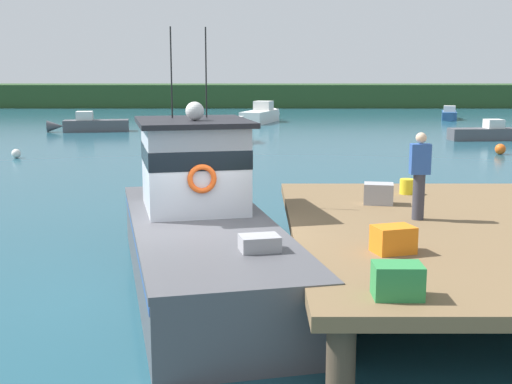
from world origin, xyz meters
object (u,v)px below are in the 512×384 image
(moored_boat_near_channel, at_px, (229,134))
(moored_boat_far_right, at_px, (486,133))
(deckhand_by_the_boat, at_px, (418,174))
(moored_boat_mid_harbor, at_px, (260,115))
(mooring_buoy_inshore, at_px, (15,154))
(moored_boat_outer_mooring, at_px, (448,115))
(moored_boat_off_the_point, at_px, (89,125))
(crate_stack_mid_dock, at_px, (392,239))
(crate_single_by_cleat, at_px, (377,194))
(crate_single_far, at_px, (396,281))
(mooring_buoy_outer, at_px, (499,149))
(main_fishing_boat, at_px, (198,226))
(bait_bucket, at_px, (405,186))

(moored_boat_near_channel, bearing_deg, moored_boat_far_right, 6.77)
(deckhand_by_the_boat, relative_size, moored_boat_mid_harbor, 0.26)
(deckhand_by_the_boat, xyz_separation_m, mooring_buoy_inshore, (-13.93, 17.93, -1.85))
(moored_boat_outer_mooring, distance_m, moored_boat_off_the_point, 28.44)
(crate_stack_mid_dock, bearing_deg, deckhand_by_the_boat, 68.04)
(crate_single_by_cleat, bearing_deg, moored_boat_near_channel, 99.91)
(crate_single_by_cleat, relative_size, moored_boat_near_channel, 0.10)
(crate_single_far, height_order, moored_boat_mid_harbor, crate_single_far)
(moored_boat_outer_mooring, height_order, moored_boat_far_right, moored_boat_far_right)
(deckhand_by_the_boat, distance_m, moored_boat_near_channel, 24.53)
(mooring_buoy_outer, bearing_deg, crate_single_far, -112.65)
(moored_boat_off_the_point, bearing_deg, mooring_buoy_inshore, -90.69)
(crate_single_far, xyz_separation_m, moored_boat_mid_harbor, (-1.30, 43.24, -0.86))
(deckhand_by_the_boat, height_order, moored_boat_off_the_point, deckhand_by_the_boat)
(main_fishing_boat, xyz_separation_m, moored_boat_mid_harbor, (1.53, 38.60, -0.46))
(moored_boat_near_channel, bearing_deg, main_fishing_boat, -89.28)
(moored_boat_near_channel, relative_size, mooring_buoy_inshore, 13.93)
(moored_boat_off_the_point, bearing_deg, moored_boat_far_right, -12.58)
(bait_bucket, distance_m, moored_boat_off_the_point, 31.88)
(moored_boat_near_channel, bearing_deg, bait_bucket, -77.41)
(crate_single_far, distance_m, moored_boat_far_right, 32.29)
(moored_boat_mid_harbor, height_order, moored_boat_near_channel, moored_boat_mid_harbor)
(crate_single_far, bearing_deg, moored_boat_mid_harbor, 91.73)
(bait_bucket, xyz_separation_m, moored_boat_outer_mooring, (12.20, 39.28, -0.99))
(crate_stack_mid_dock, distance_m, moored_boat_near_channel, 26.62)
(crate_single_far, bearing_deg, main_fishing_boat, 121.36)
(crate_single_by_cleat, distance_m, moored_boat_near_channel, 22.97)
(crate_stack_mid_dock, xyz_separation_m, moored_boat_far_right, (11.13, 28.11, -1.00))
(moored_boat_far_right, bearing_deg, crate_stack_mid_dock, -111.60)
(moored_boat_outer_mooring, bearing_deg, crate_single_far, -106.70)
(bait_bucket, xyz_separation_m, mooring_buoy_inshore, (-14.31, 15.33, -1.16))
(main_fishing_boat, distance_m, moored_boat_outer_mooring, 44.81)
(moored_boat_mid_harbor, xyz_separation_m, moored_boat_near_channel, (-1.83, -14.82, -0.05))
(moored_boat_mid_harbor, distance_m, mooring_buoy_inshore, 23.84)
(deckhand_by_the_boat, height_order, moored_boat_outer_mooring, deckhand_by_the_boat)
(deckhand_by_the_boat, xyz_separation_m, moored_boat_near_channel, (-4.42, 24.07, -1.56))
(crate_single_far, distance_m, moored_boat_near_channel, 28.61)
(main_fishing_boat, bearing_deg, moored_boat_off_the_point, 107.36)
(deckhand_by_the_boat, relative_size, moored_boat_near_channel, 0.28)
(crate_stack_mid_dock, bearing_deg, mooring_buoy_outer, 66.25)
(main_fishing_boat, bearing_deg, crate_single_by_cleat, 17.74)
(crate_single_by_cleat, distance_m, moored_boat_far_right, 26.60)
(crate_stack_mid_dock, bearing_deg, moored_boat_off_the_point, 111.00)
(moored_boat_outer_mooring, bearing_deg, moored_boat_mid_harbor, -168.87)
(crate_single_by_cleat, relative_size, deckhand_by_the_boat, 0.37)
(crate_stack_mid_dock, xyz_separation_m, mooring_buoy_outer, (9.50, 21.59, -1.15))
(moored_boat_outer_mooring, bearing_deg, bait_bucket, -107.26)
(moored_boat_off_the_point, bearing_deg, bait_bucket, -63.65)
(mooring_buoy_inshore, bearing_deg, main_fishing_boat, -60.91)
(crate_stack_mid_dock, bearing_deg, bait_bucket, 75.14)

